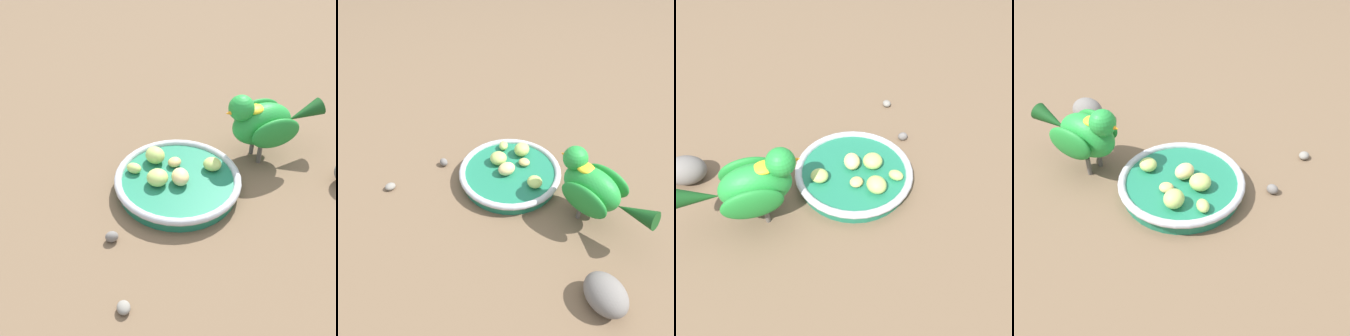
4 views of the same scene
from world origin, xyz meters
The scene contains 12 objects.
ground_plane centered at (0.00, 0.00, 0.00)m, with size 4.00×4.00×0.00m, color brown.
feeding_bowl centered at (-0.01, 0.03, 0.02)m, with size 0.23×0.23×0.03m.
apple_piece_0 centered at (0.01, 0.06, 0.03)m, with size 0.03×0.02×0.02m, color tan.
apple_piece_1 centered at (-0.02, 0.02, 0.04)m, with size 0.04×0.03×0.03m, color #E5C67F.
apple_piece_2 centered at (0.05, 0.00, 0.04)m, with size 0.03×0.03×0.02m, color #B2CC66.
apple_piece_3 centered at (-0.05, 0.04, 0.04)m, with size 0.04×0.04×0.03m, color #B2CC66.
apple_piece_4 centered at (-0.06, 0.10, 0.03)m, with size 0.03×0.02×0.02m, color #B2CC66.
apple_piece_5 centered at (-0.01, 0.09, 0.04)m, with size 0.04×0.03×0.03m, color #B2CC66.
parrot centered at (0.17, -0.02, 0.08)m, with size 0.20×0.13×0.15m.
rock_large centered at (0.22, -0.20, 0.03)m, with size 0.08×0.06×0.05m, color slate.
pebble_0 centered at (-0.18, 0.02, 0.01)m, with size 0.02×0.02×0.02m, color slate.
pebble_1 centered at (-0.25, -0.09, 0.01)m, with size 0.02×0.02×0.01m, color gray.
Camera 4 is at (-0.06, 0.55, 0.48)m, focal length 40.94 mm.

